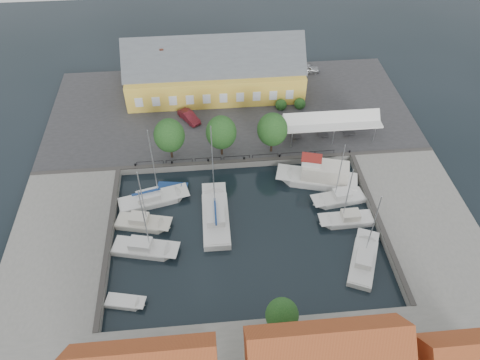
# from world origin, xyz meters

# --- Properties ---
(ground) EXTENTS (140.00, 140.00, 0.00)m
(ground) POSITION_xyz_m (0.00, 0.00, 0.00)
(ground) COLOR black
(ground) RESTS_ON ground
(north_quay) EXTENTS (56.00, 26.00, 1.00)m
(north_quay) POSITION_xyz_m (0.00, 23.00, 0.50)
(north_quay) COLOR #2D2D30
(north_quay) RESTS_ON ground
(west_quay) EXTENTS (12.00, 24.00, 1.00)m
(west_quay) POSITION_xyz_m (-22.00, -2.00, 0.50)
(west_quay) COLOR slate
(west_quay) RESTS_ON ground
(east_quay) EXTENTS (12.00, 24.00, 1.00)m
(east_quay) POSITION_xyz_m (22.00, -2.00, 0.50)
(east_quay) COLOR slate
(east_quay) RESTS_ON ground
(quay_edge_fittings) EXTENTS (56.00, 24.72, 0.40)m
(quay_edge_fittings) POSITION_xyz_m (0.02, 4.75, 1.06)
(quay_edge_fittings) COLOR #383533
(quay_edge_fittings) RESTS_ON north_quay
(warehouse) EXTENTS (28.56, 14.00, 9.55)m
(warehouse) POSITION_xyz_m (-2.60, 28.36, 4.43)
(warehouse) COLOR gold
(warehouse) RESTS_ON north_quay
(tent_canopy) EXTENTS (14.00, 4.00, 2.83)m
(tent_canopy) POSITION_xyz_m (14.00, 14.50, 3.68)
(tent_canopy) COLOR silver
(tent_canopy) RESTS_ON north_quay
(quay_trees) EXTENTS (18.20, 4.20, 6.30)m
(quay_trees) POSITION_xyz_m (-2.00, 12.00, 4.88)
(quay_trees) COLOR black
(quay_trees) RESTS_ON north_quay
(car_silver) EXTENTS (4.41, 2.00, 1.47)m
(car_silver) POSITION_xyz_m (14.25, 32.58, 1.73)
(car_silver) COLOR #9FA2A7
(car_silver) RESTS_ON north_quay
(car_red) EXTENTS (3.64, 4.48, 1.43)m
(car_red) POSITION_xyz_m (-6.46, 20.35, 1.72)
(car_red) COLOR maroon
(car_red) RESTS_ON north_quay
(center_sailboat) EXTENTS (3.30, 10.76, 14.39)m
(center_sailboat) POSITION_xyz_m (-3.54, 0.75, 0.36)
(center_sailboat) COLOR silver
(center_sailboat) RESTS_ON ground
(trawler) EXTENTS (11.23, 6.03, 5.00)m
(trawler) POSITION_xyz_m (10.82, 6.11, 1.02)
(trawler) COLOR silver
(trawler) RESTS_ON ground
(east_boat_a) EXTENTS (7.23, 3.29, 10.11)m
(east_boat_a) POSITION_xyz_m (12.63, 2.53, 0.26)
(east_boat_a) COLOR silver
(east_boat_a) RESTS_ON ground
(east_boat_b) EXTENTS (6.87, 2.36, 9.52)m
(east_boat_b) POSITION_xyz_m (12.72, -1.15, 0.26)
(east_boat_b) COLOR silver
(east_boat_b) RESTS_ON ground
(east_boat_c) EXTENTS (5.67, 8.54, 10.64)m
(east_boat_c) POSITION_xyz_m (12.97, -7.35, 0.26)
(east_boat_c) COLOR silver
(east_boat_c) RESTS_ON ground
(west_boat_a) EXTENTS (9.42, 4.65, 12.04)m
(west_boat_a) POSITION_xyz_m (-11.58, 4.59, 0.27)
(west_boat_a) COLOR silver
(west_boat_a) RESTS_ON ground
(west_boat_b) EXTENTS (7.18, 3.86, 9.64)m
(west_boat_b) POSITION_xyz_m (-12.62, 0.67, 0.26)
(west_boat_b) COLOR beige
(west_boat_b) RESTS_ON ground
(west_boat_c) EXTENTS (8.14, 4.21, 10.70)m
(west_boat_c) POSITION_xyz_m (-12.17, -3.32, 0.26)
(west_boat_c) COLOR silver
(west_boat_c) RESTS_ON ground
(launch_sw) EXTENTS (4.50, 2.51, 0.98)m
(launch_sw) POSITION_xyz_m (-13.85, -10.24, 0.09)
(launch_sw) COLOR silver
(launch_sw) RESTS_ON ground
(launch_nw) EXTENTS (4.25, 2.22, 0.88)m
(launch_nw) POSITION_xyz_m (-9.07, 6.71, 0.09)
(launch_nw) COLOR navy
(launch_nw) RESTS_ON ground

